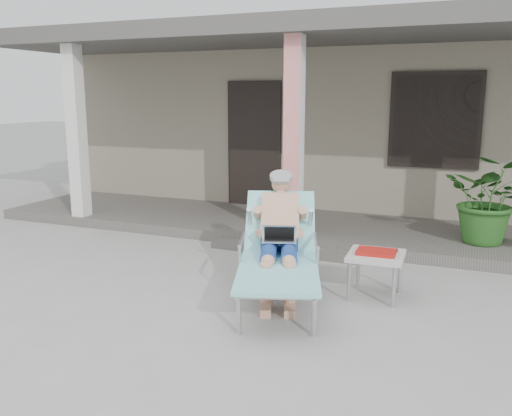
% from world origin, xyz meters
% --- Properties ---
extents(ground, '(60.00, 60.00, 0.00)m').
position_xyz_m(ground, '(0.00, 0.00, 0.00)').
color(ground, '#9E9E99').
rests_on(ground, ground).
extents(house, '(10.40, 5.40, 3.30)m').
position_xyz_m(house, '(0.00, 6.50, 1.67)').
color(house, gray).
rests_on(house, ground).
extents(porch_deck, '(10.00, 2.00, 0.15)m').
position_xyz_m(porch_deck, '(0.00, 3.00, 0.07)').
color(porch_deck, '#605B56').
rests_on(porch_deck, ground).
extents(porch_overhang, '(10.00, 2.30, 2.85)m').
position_xyz_m(porch_overhang, '(0.00, 2.95, 2.79)').
color(porch_overhang, silver).
rests_on(porch_overhang, porch_deck).
extents(porch_step, '(2.00, 0.30, 0.07)m').
position_xyz_m(porch_step, '(0.00, 1.85, 0.04)').
color(porch_step, '#605B56').
rests_on(porch_step, ground).
extents(lounger, '(1.30, 2.03, 1.28)m').
position_xyz_m(lounger, '(0.43, 0.41, 0.79)').
color(lounger, '#B7B7BC').
rests_on(lounger, ground).
extents(side_table, '(0.57, 0.57, 0.49)m').
position_xyz_m(side_table, '(1.35, 0.73, 0.41)').
color(side_table, '#BBBCB6').
rests_on(side_table, ground).
extents(potted_palm, '(1.19, 1.08, 1.15)m').
position_xyz_m(potted_palm, '(2.41, 2.79, 0.72)').
color(potted_palm, '#26591E').
rests_on(potted_palm, porch_deck).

